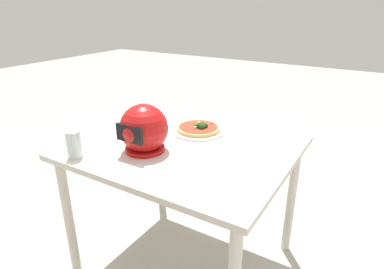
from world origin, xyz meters
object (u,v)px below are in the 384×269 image
motorcycle_helmet (144,129)px  dining_table (185,160)px  drinking_glass (74,144)px  pizza (199,128)px

motorcycle_helmet → dining_table: bearing=-128.3°
motorcycle_helmet → drinking_glass: size_ratio=1.79×
dining_table → motorcycle_helmet: size_ratio=4.55×
motorcycle_helmet → drinking_glass: 0.33m
pizza → motorcycle_helmet: size_ratio=1.04×
drinking_glass → motorcycle_helmet: bearing=-135.7°
pizza → drinking_glass: 0.67m
pizza → motorcycle_helmet: motorcycle_helmet is taller
dining_table → pizza: bearing=-81.3°
motorcycle_helmet → pizza: bearing=-105.9°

